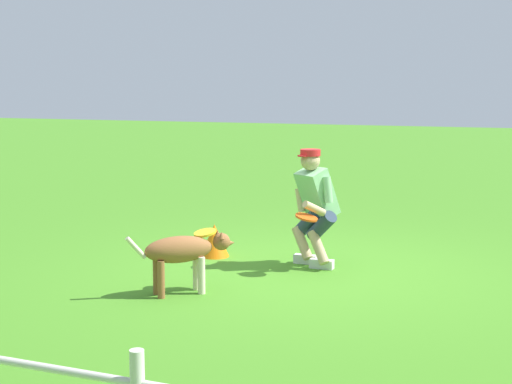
{
  "coord_description": "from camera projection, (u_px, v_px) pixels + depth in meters",
  "views": [
    {
      "loc": [
        -2.5,
        7.48,
        1.97
      ],
      "look_at": [
        0.37,
        0.45,
        0.9
      ],
      "focal_mm": 52.93,
      "sensor_mm": 36.0,
      "label": 1
    }
  ],
  "objects": [
    {
      "name": "ground_plane",
      "position": [
        304.0,
        272.0,
        8.07
      ],
      "size": [
        60.0,
        60.0,
        0.0
      ],
      "primitive_type": "plane",
      "color": "#448822"
    },
    {
      "name": "person",
      "position": [
        314.0,
        204.0,
        8.23
      ],
      "size": [
        0.62,
        0.71,
        1.29
      ],
      "rotation": [
        0.0,
        0.0,
        1.0
      ],
      "color": "silver",
      "rests_on": "ground_plane"
    },
    {
      "name": "dog",
      "position": [
        184.0,
        252.0,
        7.17
      ],
      "size": [
        0.81,
        0.81,
        0.6
      ],
      "rotation": [
        0.0,
        0.0,
        3.93
      ],
      "color": "#915A32",
      "rests_on": "ground_plane"
    },
    {
      "name": "frisbee_held",
      "position": [
        306.0,
        217.0,
        7.87
      ],
      "size": [
        0.29,
        0.29,
        0.08
      ],
      "primitive_type": "cylinder",
      "rotation": [
        0.03,
        -0.24,
        6.02
      ],
      "color": "#F05117",
      "rests_on": "person"
    },
    {
      "name": "frisbee_flying",
      "position": [
        205.0,
        233.0,
        7.32
      ],
      "size": [
        0.24,
        0.23,
        0.09
      ],
      "primitive_type": "cylinder",
      "rotation": [
        -0.11,
        -0.18,
        4.78
      ],
      "color": "yellow"
    },
    {
      "name": "training_cone",
      "position": [
        214.0,
        240.0,
        8.77
      ],
      "size": [
        0.34,
        0.34,
        0.38
      ],
      "primitive_type": "cone",
      "color": "orange",
      "rests_on": "ground_plane"
    }
  ]
}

